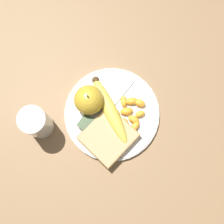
# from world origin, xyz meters

# --- Properties ---
(ground_plane) EXTENTS (3.00, 3.00, 0.00)m
(ground_plane) POSITION_xyz_m (0.00, 0.00, 0.00)
(ground_plane) COLOR olive
(plate) EXTENTS (0.24, 0.24, 0.01)m
(plate) POSITION_xyz_m (0.00, 0.00, 0.01)
(plate) COLOR white
(plate) RESTS_ON ground_plane
(juice_glass) EXTENTS (0.07, 0.07, 0.11)m
(juice_glass) POSITION_xyz_m (0.13, -0.13, 0.05)
(juice_glass) COLOR silver
(juice_glass) RESTS_ON ground_plane
(apple) EXTENTS (0.07, 0.07, 0.08)m
(apple) POSITION_xyz_m (0.01, -0.06, 0.05)
(apple) COLOR gold
(apple) RESTS_ON plate
(banana) EXTENTS (0.12, 0.18, 0.04)m
(banana) POSITION_xyz_m (-0.00, -0.01, 0.03)
(banana) COLOR #E0CC4C
(banana) RESTS_ON plate
(bread_slice) EXTENTS (0.13, 0.13, 0.02)m
(bread_slice) POSITION_xyz_m (0.05, 0.03, 0.02)
(bread_slice) COLOR olive
(bread_slice) RESTS_ON plate
(fork) EXTENTS (0.18, 0.03, 0.00)m
(fork) POSITION_xyz_m (-0.00, -0.01, 0.01)
(fork) COLOR silver
(fork) RESTS_ON plate
(jam_packet) EXTENTS (0.04, 0.03, 0.02)m
(jam_packet) POSITION_xyz_m (0.06, -0.04, 0.02)
(jam_packet) COLOR silver
(jam_packet) RESTS_ON plate
(orange_segment_0) EXTENTS (0.02, 0.03, 0.02)m
(orange_segment_0) POSITION_xyz_m (-0.02, 0.05, 0.02)
(orange_segment_0) COLOR #F9A32D
(orange_segment_0) RESTS_ON plate
(orange_segment_1) EXTENTS (0.03, 0.02, 0.02)m
(orange_segment_1) POSITION_xyz_m (-0.01, 0.07, 0.02)
(orange_segment_1) COLOR #F9A32D
(orange_segment_1) RESTS_ON plate
(orange_segment_2) EXTENTS (0.02, 0.03, 0.01)m
(orange_segment_2) POSITION_xyz_m (0.00, 0.04, 0.02)
(orange_segment_2) COLOR #F9A32D
(orange_segment_2) RESTS_ON plate
(orange_segment_3) EXTENTS (0.04, 0.04, 0.02)m
(orange_segment_3) POSITION_xyz_m (-0.02, 0.03, 0.02)
(orange_segment_3) COLOR #F9A32D
(orange_segment_3) RESTS_ON plate
(orange_segment_4) EXTENTS (0.02, 0.03, 0.02)m
(orange_segment_4) POSITION_xyz_m (-0.06, 0.04, 0.02)
(orange_segment_4) COLOR #F9A32D
(orange_segment_4) RESTS_ON plate
(orange_segment_5) EXTENTS (0.04, 0.04, 0.02)m
(orange_segment_5) POSITION_xyz_m (-0.05, 0.02, 0.02)
(orange_segment_5) COLOR #F9A32D
(orange_segment_5) RESTS_ON plate
(orange_segment_6) EXTENTS (0.03, 0.03, 0.02)m
(orange_segment_6) POSITION_xyz_m (-0.04, 0.01, 0.02)
(orange_segment_6) COLOR #F9A32D
(orange_segment_6) RESTS_ON plate
(orange_segment_7) EXTENTS (0.03, 0.03, 0.01)m
(orange_segment_7) POSITION_xyz_m (-0.04, 0.06, 0.02)
(orange_segment_7) COLOR #F9A32D
(orange_segment_7) RESTS_ON plate
(orange_segment_8) EXTENTS (0.04, 0.04, 0.02)m
(orange_segment_8) POSITION_xyz_m (0.00, 0.01, 0.02)
(orange_segment_8) COLOR #F9A32D
(orange_segment_8) RESTS_ON plate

